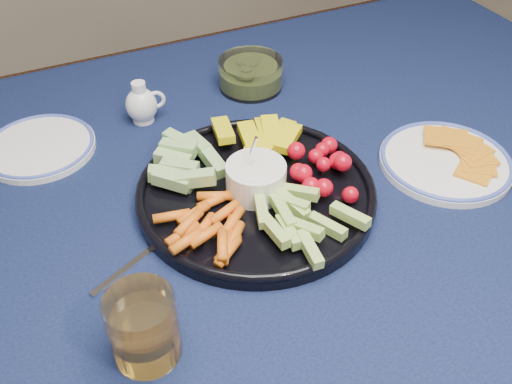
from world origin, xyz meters
name	(u,v)px	position (x,y,z in m)	size (l,w,h in m)	color
dining_table	(248,230)	(0.00, 0.00, 0.66)	(1.67, 1.07, 0.75)	#462C17
crudite_platter	(254,188)	(0.00, -0.02, 0.77)	(0.37, 0.37, 0.12)	black
creamer_pitcher	(142,104)	(-0.09, 0.26, 0.78)	(0.07, 0.06, 0.08)	white
pickle_bowl	(251,75)	(0.14, 0.29, 0.77)	(0.13, 0.13, 0.06)	white
cheese_plate	(446,160)	(0.33, -0.08, 0.76)	(0.22, 0.22, 0.03)	white
juice_tumbler	(144,330)	(-0.23, -0.21, 0.79)	(0.08, 0.08, 0.10)	white
fork_left	(148,253)	(-0.18, -0.06, 0.75)	(0.16, 0.09, 0.00)	white
side_plate_extra	(39,147)	(-0.28, 0.25, 0.75)	(0.19, 0.19, 0.02)	white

